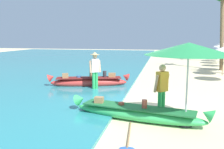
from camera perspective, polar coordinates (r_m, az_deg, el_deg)
name	(u,v)px	position (r m, az deg, el deg)	size (l,w,h in m)	color
ground_plane	(148,110)	(8.84, 8.46, -8.17)	(80.00, 80.00, 0.00)	beige
boat_green_foreground	(137,113)	(7.68, 5.76, -8.87)	(4.43, 1.49, 0.69)	#38B760
boat_red_midground	(89,82)	(12.54, -5.37, -1.65)	(4.12, 1.71, 0.83)	red
person_vendor_hatted	(95,68)	(11.60, -4.00, 1.42)	(0.57, 0.47, 1.86)	green
person_tourist_customer	(162,87)	(8.07, 11.53, -2.92)	(0.54, 0.53, 1.69)	green
patio_umbrella_large	(189,49)	(7.12, 17.46, 5.66)	(2.46, 2.46, 2.41)	#B7B7BC
parasol_row_1	(224,49)	(17.73, 24.63, 5.38)	(1.60, 1.60, 1.91)	#8E6B47
parasol_row_4	(222,45)	(25.18, 24.35, 6.19)	(1.60, 1.60, 1.91)	#8E6B47
parasol_row_5	(221,45)	(27.52, 24.12, 6.37)	(1.60, 1.60, 1.91)	#8E6B47
parasol_row_6	(223,44)	(29.86, 24.36, 6.49)	(1.60, 1.60, 1.91)	#8E6B47
palm_tree_leaning_seaward	(223,1)	(20.65, 24.37, 15.41)	(2.77, 2.59, 6.40)	brown
paddle	(128,138)	(6.40, 3.84, -14.60)	(0.38, 1.85, 0.05)	#8E6B47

